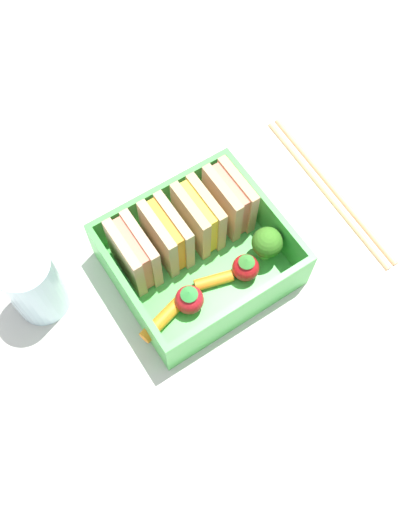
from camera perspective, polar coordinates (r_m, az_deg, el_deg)
name	(u,v)px	position (r cm, az deg, el deg)	size (l,w,h in cm)	color
ground_plane	(199,272)	(58.70, 0.00, -1.57)	(120.00, 120.00, 2.00)	beige
bento_tray	(199,265)	(57.25, 0.00, -0.91)	(16.32, 14.66, 1.20)	green
bento_rim	(199,252)	(54.62, 0.00, 0.37)	(16.32, 14.66, 4.62)	green
sandwich_left	(134,254)	(53.99, -6.53, 0.22)	(2.70, 5.79, 6.26)	tan
sandwich_center_left	(167,235)	(54.62, -3.26, 2.09)	(2.70, 5.79, 6.26)	tan
sandwich_center	(198,217)	(55.49, -0.06, 3.91)	(2.70, 5.79, 6.26)	tan
sandwich_center_right	(229,200)	(56.57, 3.03, 5.65)	(2.70, 5.79, 6.26)	tan
carrot_stick_left	(163,319)	(53.89, -3.60, -6.26)	(1.29, 1.29, 5.24)	orange
strawberry_far_left	(189,299)	(53.55, -0.97, -4.35)	(2.77, 2.77, 3.37)	red
carrot_stick_far_left	(212,282)	(55.25, 1.33, -2.57)	(1.16, 1.16, 3.81)	orange
strawberry_left	(246,267)	(55.07, 4.70, -1.13)	(2.66, 2.66, 3.26)	red
broccoli_floret	(267,243)	(55.23, 6.82, 1.28)	(3.05, 3.05, 4.19)	#84D261
chopstick_pair	(328,187)	(63.58, 12.78, 6.78)	(2.49, 21.43, 0.70)	tan
drinking_glass	(33,284)	(54.60, -16.22, -2.73)	(5.18, 5.18, 8.52)	silver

